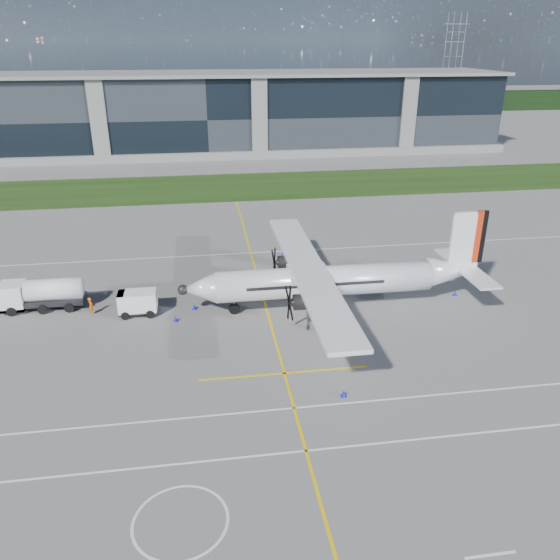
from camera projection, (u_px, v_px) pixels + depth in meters
The scene contains 16 objects.
ground at pixel (216, 201), 79.59m from camera, with size 400.00×400.00×0.00m, color slate.
grass_strip at pixel (214, 187), 86.83m from camera, with size 400.00×18.00×0.04m, color #19330D.
terminal_building at pixel (206, 114), 112.78m from camera, with size 120.00×20.00×15.00m, color black.
tree_line at pixel (202, 105), 168.90m from camera, with size 400.00×6.00×6.00m, color black.
pylon_east at pixel (452, 61), 184.56m from camera, with size 9.00×4.60×30.00m, color gray, non-canonical shape.
yellow_taxiway_centerline at pixel (259, 282), 52.84m from camera, with size 0.20×70.00×0.01m, color yellow.
white_lane_line at pixel (254, 456), 30.71m from camera, with size 90.00×0.15×0.01m, color white.
turboprop_aircraft at pixel (336, 264), 46.27m from camera, with size 26.37×27.35×8.21m, color white, non-canonical shape.
fuel_tanker_truck at pixel (36, 295), 47.02m from camera, with size 7.23×2.35×2.71m, color silver, non-canonical shape.
baggage_tug at pixel (138, 303), 46.31m from camera, with size 3.39×2.04×2.04m, color white, non-canonical shape.
ground_crew_person at pixel (91, 305), 46.27m from camera, with size 0.73×0.52×1.80m, color #F25907.
safety_cone_nose_stbd at pixel (195, 307), 47.42m from camera, with size 0.36×0.36×0.50m, color #0C12D6.
safety_cone_fwd at pixel (176, 318), 45.40m from camera, with size 0.36×0.36×0.50m, color #0C12D6.
safety_cone_stbdwing at pixel (283, 252), 59.53m from camera, with size 0.36×0.36×0.50m, color #0C12D6.
safety_cone_portwing at pixel (344, 393), 35.79m from camera, with size 0.36×0.36×0.50m, color #0C12D6.
safety_cone_tail at pixel (455, 293), 49.99m from camera, with size 0.36×0.36×0.50m, color #0C12D6.
Camera 1 is at (-2.08, -38.05, 21.48)m, focal length 35.00 mm.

